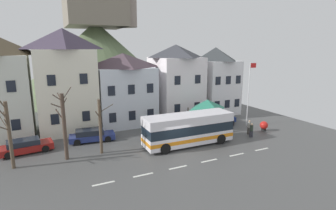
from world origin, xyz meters
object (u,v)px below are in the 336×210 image
at_px(transit_bus, 188,129).
at_px(townhouse_01, 66,82).
at_px(parked_car_00, 91,135).
at_px(townhouse_04, 215,80).
at_px(pedestrian_02, 233,124).
at_px(public_bench, 180,122).
at_px(bus_shelter, 207,105).
at_px(bare_tree_02, 64,125).
at_px(parked_car_02, 219,119).
at_px(harbour_buoy, 264,126).
at_px(townhouse_02, 124,89).
at_px(flagpole, 249,90).
at_px(townhouse_03, 176,81).
at_px(bare_tree_00, 9,134).
at_px(pedestrian_01, 249,127).
at_px(pedestrian_00, 251,130).
at_px(parked_car_01, 26,146).
at_px(bare_tree_01, 100,125).
at_px(hilltop_castle, 97,57).

bearing_deg(transit_bus, townhouse_01, 137.22).
relative_size(transit_bus, parked_car_00, 1.95).
xyz_separation_m(townhouse_04, transit_bus, (-10.36, -10.33, -3.23)).
height_order(pedestrian_02, public_bench, pedestrian_02).
bearing_deg(parked_car_00, townhouse_01, 116.01).
relative_size(bus_shelter, bare_tree_02, 0.57).
xyz_separation_m(parked_car_02, harbour_buoy, (2.71, -4.90, 0.04)).
bearing_deg(transit_bus, harbour_buoy, 0.60).
xyz_separation_m(townhouse_02, flagpole, (13.40, -7.64, 0.04)).
height_order(townhouse_03, public_bench, townhouse_03).
distance_m(pedestrian_02, bare_tree_00, 22.10).
xyz_separation_m(townhouse_04, parked_car_00, (-18.92, -5.21, -4.15)).
bearing_deg(public_bench, townhouse_01, 162.96).
xyz_separation_m(pedestrian_01, bare_tree_00, (-23.02, 1.58, 2.06)).
distance_m(townhouse_03, pedestrian_00, 12.69).
xyz_separation_m(parked_car_01, bare_tree_01, (6.27, -3.16, 2.06)).
height_order(townhouse_03, parked_car_01, townhouse_03).
bearing_deg(transit_bus, pedestrian_01, -0.66).
bearing_deg(townhouse_02, bare_tree_01, -118.75).
bearing_deg(harbour_buoy, pedestrian_01, -176.03).
bearing_deg(parked_car_00, bare_tree_00, -145.12).
xyz_separation_m(pedestrian_02, flagpole, (3.24, 1.21, 3.59)).
height_order(transit_bus, parked_car_00, transit_bus).
bearing_deg(bus_shelter, bare_tree_01, -170.48).
bearing_deg(parked_car_01, townhouse_04, 5.69).
bearing_deg(parked_car_00, bare_tree_01, -79.54).
bearing_deg(pedestrian_01, townhouse_02, 137.01).
distance_m(townhouse_02, public_bench, 8.22).
relative_size(townhouse_03, parked_car_00, 2.13).
bearing_deg(hilltop_castle, harbour_buoy, -69.64).
height_order(bus_shelter, pedestrian_01, bus_shelter).
bearing_deg(public_bench, transit_bus, -111.13).
relative_size(flagpole, bare_tree_02, 1.23).
height_order(townhouse_02, parked_car_01, townhouse_02).
bearing_deg(public_bench, flagpole, -23.25).
bearing_deg(pedestrian_02, townhouse_03, 106.58).
relative_size(bus_shelter, parked_car_02, 0.86).
relative_size(townhouse_01, flagpole, 1.49).
xyz_separation_m(hilltop_castle, harbour_buoy, (12.28, -33.09, -7.14)).
xyz_separation_m(townhouse_01, parked_car_02, (17.59, -4.83, -5.16)).
height_order(parked_car_01, bare_tree_01, bare_tree_01).
xyz_separation_m(pedestrian_02, public_bench, (-4.41, 4.50, -0.40)).
height_order(parked_car_00, public_bench, parked_car_00).
distance_m(townhouse_02, parked_car_01, 12.98).
bearing_deg(pedestrian_01, pedestrian_00, -119.05).
distance_m(townhouse_01, public_bench, 14.11).
relative_size(townhouse_02, pedestrian_00, 5.63).
height_order(townhouse_01, flagpole, townhouse_01).
relative_size(townhouse_02, townhouse_03, 0.89).
height_order(townhouse_03, parked_car_02, townhouse_03).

